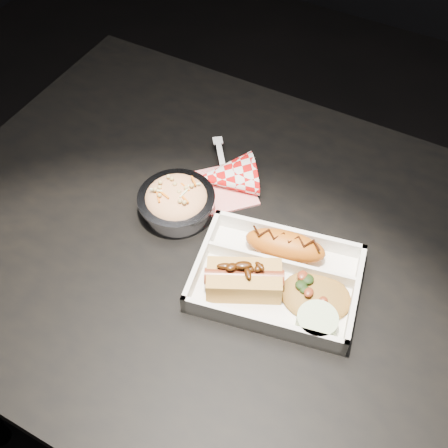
{
  "coord_description": "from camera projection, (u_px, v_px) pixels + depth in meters",
  "views": [
    {
      "loc": [
        0.19,
        -0.49,
        1.5
      ],
      "look_at": [
        -0.07,
        -0.01,
        0.81
      ],
      "focal_mm": 45.0,
      "sensor_mm": 36.0,
      "label": 1
    }
  ],
  "objects": [
    {
      "name": "dining_table",
      "position": [
        262.0,
        288.0,
        0.98
      ],
      "size": [
        1.2,
        0.8,
        0.75
      ],
      "color": "black",
      "rests_on": "ground"
    },
    {
      "name": "fried_rice_mound",
      "position": [
        317.0,
        292.0,
        0.85
      ],
      "size": [
        0.12,
        0.11,
        0.03
      ],
      "primitive_type": "ellipsoid",
      "rotation": [
        0.0,
        0.0,
        0.2
      ],
      "color": "#A57330",
      "rests_on": "food_tray"
    },
    {
      "name": "cupcake_liner",
      "position": [
        317.0,
        323.0,
        0.81
      ],
      "size": [
        0.06,
        0.06,
        0.03
      ],
      "primitive_type": "cylinder",
      "color": "beige",
      "rests_on": "food_tray"
    },
    {
      "name": "foil_coleslaw_cup",
      "position": [
        176.0,
        201.0,
        0.95
      ],
      "size": [
        0.13,
        0.13,
        0.07
      ],
      "color": "silver",
      "rests_on": "dining_table"
    },
    {
      "name": "floor",
      "position": [
        248.0,
        423.0,
        1.52
      ],
      "size": [
        4.0,
        4.0,
        0.05
      ],
      "primitive_type": "cube",
      "color": "black",
      "rests_on": "ground"
    },
    {
      "name": "napkin_fork",
      "position": [
        225.0,
        176.0,
        1.0
      ],
      "size": [
        0.15,
        0.17,
        0.1
      ],
      "rotation": [
        0.0,
        0.0,
        -0.93
      ],
      "color": "red",
      "rests_on": "dining_table"
    },
    {
      "name": "food_tray",
      "position": [
        276.0,
        280.0,
        0.87
      ],
      "size": [
        0.28,
        0.23,
        0.04
      ],
      "rotation": [
        0.0,
        0.0,
        0.2
      ],
      "color": "white",
      "rests_on": "dining_table"
    },
    {
      "name": "hotdog",
      "position": [
        244.0,
        279.0,
        0.85
      ],
      "size": [
        0.13,
        0.1,
        0.06
      ],
      "rotation": [
        0.0,
        0.0,
        0.46
      ],
      "color": "#BC8A40",
      "rests_on": "food_tray"
    },
    {
      "name": "fried_pastry",
      "position": [
        285.0,
        246.0,
        0.89
      ],
      "size": [
        0.14,
        0.08,
        0.04
      ],
      "primitive_type": "ellipsoid",
      "rotation": [
        0.0,
        0.0,
        0.2
      ],
      "color": "#C56013",
      "rests_on": "food_tray"
    }
  ]
}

